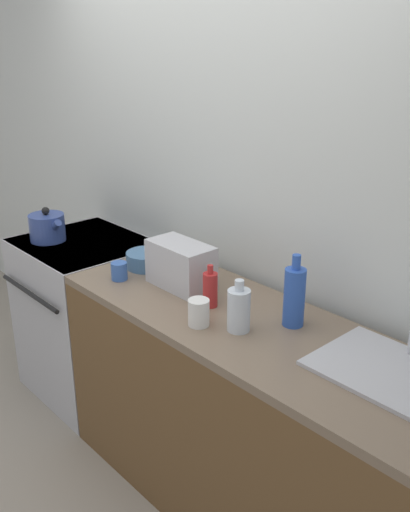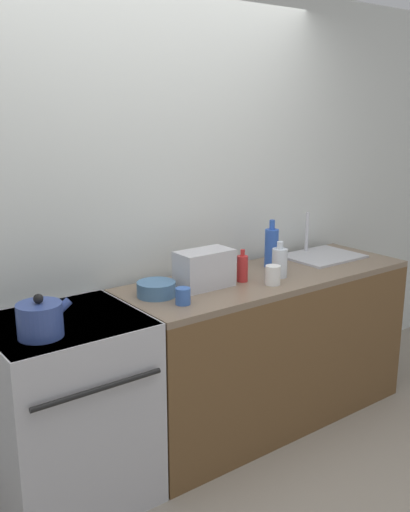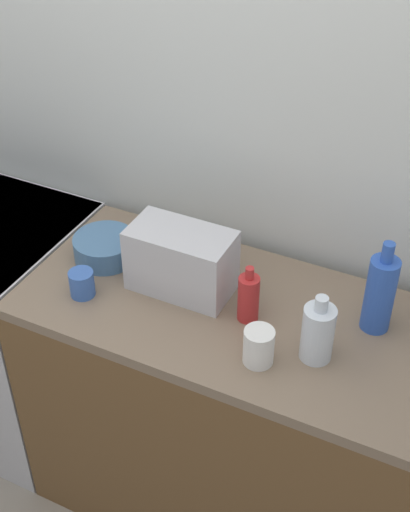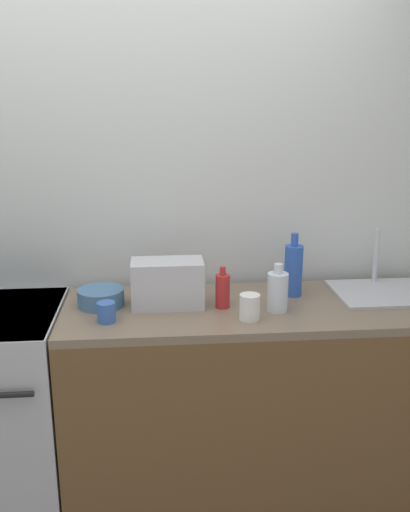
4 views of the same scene
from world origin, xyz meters
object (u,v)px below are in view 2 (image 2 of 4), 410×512
(bottle_red, at_px, (242,268))
(bowl, at_px, (156,289))
(cup_white, at_px, (273,275))
(bottle_clear, at_px, (280,262))
(stove, at_px, (69,409))
(bottle_blue, at_px, (271,247))
(kettle, at_px, (40,320))
(cup_blue, at_px, (183,296))
(toaster, at_px, (204,269))

(bottle_red, xyz_separation_m, bowl, (-0.53, 0.07, -0.04))
(cup_white, relative_size, bowl, 0.53)
(bottle_clear, xyz_separation_m, cup_white, (-0.13, -0.09, -0.03))
(stove, xyz_separation_m, bottle_clear, (1.30, -0.08, 0.55))
(bottle_blue, relative_size, bottle_clear, 1.40)
(bottle_clear, bearing_deg, kettle, -178.27)
(kettle, xyz_separation_m, bottle_clear, (1.45, 0.04, 0.01))
(bottle_blue, relative_size, bowl, 1.45)
(bottle_blue, bearing_deg, bottle_red, -159.47)
(bottle_red, bearing_deg, bowl, 172.93)
(bottle_clear, bearing_deg, cup_blue, -175.17)
(cup_blue, bearing_deg, bottle_clear, 4.83)
(bottle_blue, distance_m, bottle_red, 0.37)
(toaster, height_order, cup_blue, toaster)
(bottle_blue, xyz_separation_m, bottle_clear, (-0.11, -0.19, -0.04))
(cup_blue, bearing_deg, toaster, 32.61)
(bottle_clear, xyz_separation_m, cup_blue, (-0.72, -0.06, -0.05))
(bottle_clear, height_order, bowl, bottle_clear)
(toaster, height_order, bottle_red, toaster)
(bottle_blue, xyz_separation_m, cup_blue, (-0.84, -0.25, -0.08))
(bottle_red, bearing_deg, kettle, -175.02)
(stove, height_order, bottle_blue, bottle_blue)
(bottle_clear, relative_size, cup_white, 1.94)
(bottle_red, height_order, bowl, bottle_red)
(kettle, distance_m, bottle_clear, 1.45)
(cup_white, bearing_deg, bottle_red, 122.61)
(bottle_clear, distance_m, cup_blue, 0.73)
(stove, relative_size, toaster, 2.99)
(cup_white, height_order, bowl, cup_white)
(stove, relative_size, bottle_red, 5.06)
(bottle_clear, relative_size, bottle_red, 1.14)
(bowl, bearing_deg, kettle, -165.93)
(stove, relative_size, cup_blue, 11.14)
(bottle_blue, height_order, bottle_clear, bottle_blue)
(bottle_clear, height_order, cup_blue, bottle_clear)
(kettle, height_order, bowl, kettle)
(stove, distance_m, kettle, 0.57)
(kettle, height_order, toaster, toaster)
(kettle, xyz_separation_m, cup_white, (1.32, -0.04, -0.02))
(toaster, relative_size, bottle_red, 1.69)
(stove, distance_m, bowl, 0.73)
(bottle_blue, distance_m, bottle_clear, 0.23)
(kettle, bearing_deg, bowl, 14.07)
(cup_white, bearing_deg, kettle, 178.14)
(kettle, relative_size, bottle_blue, 0.83)
(bottle_blue, bearing_deg, bowl, -175.92)
(cup_white, relative_size, cup_blue, 1.29)
(bottle_clear, bearing_deg, cup_white, -147.15)
(toaster, height_order, bowl, toaster)
(toaster, bearing_deg, kettle, -171.53)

